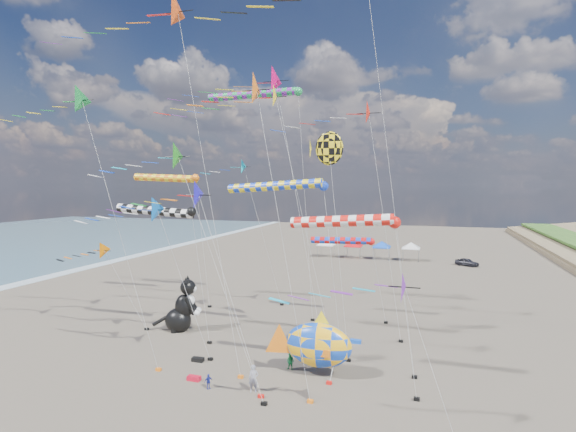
% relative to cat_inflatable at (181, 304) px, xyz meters
% --- Properties ---
extents(delta_kite_0, '(9.53, 1.80, 7.93)m').
position_rel_cat_inflatable_xyz_m(delta_kite_0, '(-8.15, -0.75, 4.20)').
color(delta_kite_0, orange).
rests_on(delta_kite_0, ground).
extents(delta_kite_1, '(10.53, 1.99, 13.65)m').
position_rel_cat_inflatable_xyz_m(delta_kite_1, '(7.44, -10.59, 9.81)').
color(delta_kite_1, '#1F16C5').
rests_on(delta_kite_1, ground).
extents(delta_kite_2, '(10.35, 2.22, 20.36)m').
position_rel_cat_inflatable_xyz_m(delta_kite_2, '(10.55, -9.46, 16.45)').
color(delta_kite_2, orange).
rests_on(delta_kite_2, ground).
extents(delta_kite_4, '(15.42, 2.68, 26.65)m').
position_rel_cat_inflatable_xyz_m(delta_kite_4, '(3.86, -7.53, 22.51)').
color(delta_kite_4, '#D84814').
rests_on(delta_kite_4, ground).
extents(delta_kite_5, '(10.85, 2.22, 20.47)m').
position_rel_cat_inflatable_xyz_m(delta_kite_5, '(15.71, 3.01, 16.53)').
color(delta_kite_5, red).
rests_on(delta_kite_5, ground).
extents(delta_kite_6, '(15.62, 2.95, 24.88)m').
position_rel_cat_inflatable_xyz_m(delta_kite_6, '(6.56, 5.63, 20.65)').
color(delta_kite_6, '#D6085B').
rests_on(delta_kite_6, ground).
extents(delta_kite_7, '(14.78, 2.25, 22.16)m').
position_rel_cat_inflatable_xyz_m(delta_kite_7, '(7.08, 2.18, 18.17)').
color(delta_kite_7, yellow).
rests_on(delta_kite_7, ground).
extents(delta_kite_8, '(9.10, 1.71, 9.15)m').
position_rel_cat_inflatable_xyz_m(delta_kite_8, '(19.29, -12.89, 5.39)').
color(delta_kite_8, '#6D23A0').
rests_on(delta_kite_8, ground).
extents(delta_kite_9, '(10.03, 1.82, 16.16)m').
position_rel_cat_inflatable_xyz_m(delta_kite_9, '(1.82, 10.95, 12.34)').
color(delta_kite_9, '#0CC0DE').
rests_on(delta_kite_9, ground).
extents(delta_kite_10, '(11.33, 2.18, 20.39)m').
position_rel_cat_inflatable_xyz_m(delta_kite_10, '(-1.99, -8.19, 16.49)').
color(delta_kite_10, '#188235').
rests_on(delta_kite_10, ground).
extents(delta_kite_11, '(11.64, 2.19, 12.48)m').
position_rel_cat_inflatable_xyz_m(delta_kite_11, '(0.84, -5.35, 8.57)').
color(delta_kite_11, blue).
rests_on(delta_kite_11, ground).
extents(delta_kite_12, '(10.58, 1.93, 16.03)m').
position_rel_cat_inflatable_xyz_m(delta_kite_12, '(6.56, -9.76, 12.20)').
color(delta_kite_12, '#21871E').
rests_on(delta_kite_12, ground).
extents(windsock_0, '(7.58, 0.71, 8.17)m').
position_rel_cat_inflatable_xyz_m(windsock_0, '(13.43, 7.88, 5.26)').
color(windsock_0, red).
rests_on(windsock_0, ground).
extents(windsock_1, '(9.00, 0.84, 14.38)m').
position_rel_cat_inflatable_xyz_m(windsock_1, '(-5.94, 7.84, 11.40)').
color(windsock_1, orange).
rests_on(windsock_1, ground).
extents(windsock_2, '(8.68, 0.78, 11.40)m').
position_rel_cat_inflatable_xyz_m(windsock_2, '(-0.60, -2.16, 8.45)').
color(windsock_2, black).
rests_on(windsock_2, ground).
extents(windsock_3, '(9.89, 0.78, 13.52)m').
position_rel_cat_inflatable_xyz_m(windsock_3, '(9.64, -0.73, 10.57)').
color(windsock_3, blue).
rests_on(windsock_3, ground).
extents(windsock_4, '(11.01, 0.81, 22.47)m').
position_rel_cat_inflatable_xyz_m(windsock_4, '(4.89, 6.56, 19.47)').
color(windsock_4, '#1B9748').
rests_on(windsock_4, ground).
extents(windsock_5, '(8.26, 0.76, 11.33)m').
position_rel_cat_inflatable_xyz_m(windsock_5, '(16.39, -7.20, 8.38)').
color(windsock_5, red).
rests_on(windsock_5, ground).
extents(angelfish_kite, '(3.74, 3.02, 17.40)m').
position_rel_cat_inflatable_xyz_m(angelfish_kite, '(13.50, -0.41, 13.44)').
color(angelfish_kite, yellow).
rests_on(angelfish_kite, ground).
extents(cat_inflatable, '(4.12, 2.98, 5.01)m').
position_rel_cat_inflatable_xyz_m(cat_inflatable, '(0.00, 0.00, 0.00)').
color(cat_inflatable, black).
rests_on(cat_inflatable, ground).
extents(fish_inflatable, '(6.34, 2.65, 4.62)m').
position_rel_cat_inflatable_xyz_m(fish_inflatable, '(14.10, -5.62, -0.28)').
color(fish_inflatable, blue).
rests_on(fish_inflatable, ground).
extents(person_adult, '(0.71, 0.55, 1.75)m').
position_rel_cat_inflatable_xyz_m(person_adult, '(10.79, -9.17, -1.63)').
color(person_adult, gray).
rests_on(person_adult, ground).
extents(child_green, '(0.65, 0.54, 1.22)m').
position_rel_cat_inflatable_xyz_m(child_green, '(12.03, -5.19, -1.90)').
color(child_green, '#187D3D').
rests_on(child_green, ground).
extents(child_blue, '(0.52, 0.61, 0.98)m').
position_rel_cat_inflatable_xyz_m(child_blue, '(7.83, -9.64, -2.02)').
color(child_blue, '#232E95').
rests_on(child_blue, ground).
extents(kite_bag_1, '(0.90, 0.44, 0.30)m').
position_rel_cat_inflatable_xyz_m(kite_bag_1, '(6.31, -8.83, -2.36)').
color(kite_bag_1, red).
rests_on(kite_bag_1, ground).
extents(kite_bag_2, '(0.90, 0.44, 0.30)m').
position_rel_cat_inflatable_xyz_m(kite_bag_2, '(15.60, 1.65, -2.36)').
color(kite_bag_2, blue).
rests_on(kite_bag_2, ground).
extents(kite_bag_3, '(0.90, 0.44, 0.30)m').
position_rel_cat_inflatable_xyz_m(kite_bag_3, '(4.94, -5.84, -2.36)').
color(kite_bag_3, black).
rests_on(kite_bag_3, ground).
extents(tent_row, '(19.20, 4.20, 3.80)m').
position_rel_cat_inflatable_xyz_m(tent_row, '(10.77, 44.84, 0.64)').
color(tent_row, white).
rests_on(tent_row, ground).
extents(parked_car, '(3.98, 3.04, 1.26)m').
position_rel_cat_inflatable_xyz_m(parked_car, '(27.21, 42.84, -1.87)').
color(parked_car, '#26262D').
rests_on(parked_car, ground).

